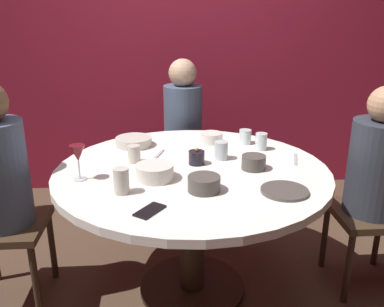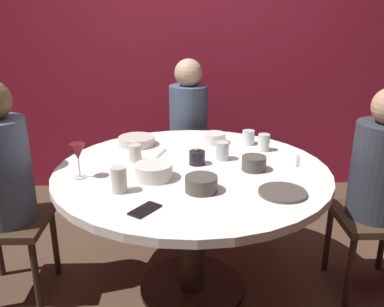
# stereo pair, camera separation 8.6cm
# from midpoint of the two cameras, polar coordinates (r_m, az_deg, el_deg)

# --- Properties ---
(ground_plane) EXTENTS (8.00, 8.00, 0.00)m
(ground_plane) POSITION_cam_midpoint_polar(r_m,az_deg,el_deg) (2.53, 1.02, -18.20)
(ground_plane) COLOR #4C3828
(back_wall) EXTENTS (6.00, 0.10, 2.60)m
(back_wall) POSITION_cam_midpoint_polar(r_m,az_deg,el_deg) (3.58, 0.02, 15.52)
(back_wall) COLOR maroon
(back_wall) RESTS_ON ground
(dining_table) EXTENTS (1.43, 1.43, 0.76)m
(dining_table) POSITION_cam_midpoint_polar(r_m,az_deg,el_deg) (2.21, 1.12, -5.49)
(dining_table) COLOR white
(dining_table) RESTS_ON ground
(seated_diner_left) EXTENTS (0.40, 0.40, 1.22)m
(seated_diner_left) POSITION_cam_midpoint_polar(r_m,az_deg,el_deg) (2.33, -23.98, -2.16)
(seated_diner_left) COLOR #3F2D1E
(seated_diner_left) RESTS_ON ground
(seated_diner_back) EXTENTS (0.40, 0.40, 1.21)m
(seated_diner_back) POSITION_cam_midpoint_polar(r_m,az_deg,el_deg) (3.07, 0.32, 4.34)
(seated_diner_back) COLOR #3F2D1E
(seated_diner_back) RESTS_ON ground
(seated_diner_right) EXTENTS (0.40, 0.40, 1.17)m
(seated_diner_right) POSITION_cam_midpoint_polar(r_m,az_deg,el_deg) (2.42, 25.60, -2.28)
(seated_diner_right) COLOR #3F2D1E
(seated_diner_right) RESTS_ON ground
(candle_holder) EXTENTS (0.09, 0.09, 0.09)m
(candle_holder) POSITION_cam_midpoint_polar(r_m,az_deg,el_deg) (2.19, 1.83, -0.58)
(candle_holder) COLOR black
(candle_holder) RESTS_ON dining_table
(wine_glass) EXTENTS (0.08, 0.08, 0.18)m
(wine_glass) POSITION_cam_midpoint_polar(r_m,az_deg,el_deg) (2.05, -14.38, 0.05)
(wine_glass) COLOR silver
(wine_glass) RESTS_ON dining_table
(dinner_plate) EXTENTS (0.22, 0.22, 0.01)m
(dinner_plate) POSITION_cam_midpoint_polar(r_m,az_deg,el_deg) (1.91, 13.67, -5.27)
(dinner_plate) COLOR #4C4742
(dinner_plate) RESTS_ON dining_table
(cell_phone) EXTENTS (0.14, 0.15, 0.01)m
(cell_phone) POSITION_cam_midpoint_polar(r_m,az_deg,el_deg) (1.71, -5.10, -7.77)
(cell_phone) COLOR black
(cell_phone) RESTS_ON dining_table
(bowl_serving_large) EXTENTS (0.12, 0.12, 0.07)m
(bowl_serving_large) POSITION_cam_midpoint_polar(r_m,az_deg,el_deg) (2.14, 9.69, -1.35)
(bowl_serving_large) COLOR #4C4742
(bowl_serving_large) RESTS_ON dining_table
(bowl_salad_center) EXTENTS (0.19, 0.19, 0.07)m
(bowl_salad_center) POSITION_cam_midpoint_polar(r_m,az_deg,el_deg) (2.01, -4.13, -2.49)
(bowl_salad_center) COLOR silver
(bowl_salad_center) RESTS_ON dining_table
(bowl_small_white) EXTENTS (0.14, 0.14, 0.06)m
(bowl_small_white) POSITION_cam_midpoint_polar(r_m,az_deg,el_deg) (2.55, 4.07, 2.15)
(bowl_small_white) COLOR silver
(bowl_small_white) RESTS_ON dining_table
(bowl_sauce_side) EXTENTS (0.22, 0.22, 0.05)m
(bowl_sauce_side) POSITION_cam_midpoint_polar(r_m,az_deg,el_deg) (2.52, -6.70, 1.75)
(bowl_sauce_side) COLOR beige
(bowl_sauce_side) RESTS_ON dining_table
(bowl_rice_portion) EXTENTS (0.15, 0.15, 0.07)m
(bowl_rice_portion) POSITION_cam_midpoint_polar(r_m,az_deg,el_deg) (1.87, 2.61, -4.22)
(bowl_rice_portion) COLOR #4C4742
(bowl_rice_portion) RESTS_ON dining_table
(cup_near_candle) EXTENTS (0.07, 0.07, 0.09)m
(cup_near_candle) POSITION_cam_midpoint_polar(r_m,az_deg,el_deg) (2.24, -6.80, 0.04)
(cup_near_candle) COLOR beige
(cup_near_candle) RESTS_ON dining_table
(cup_by_left_diner) EXTENTS (0.07, 0.07, 0.09)m
(cup_by_left_diner) POSITION_cam_midpoint_polar(r_m,az_deg,el_deg) (2.54, 8.77, 2.19)
(cup_by_left_diner) COLOR silver
(cup_by_left_diner) RESTS_ON dining_table
(cup_by_right_diner) EXTENTS (0.07, 0.07, 0.10)m
(cup_by_right_diner) POSITION_cam_midpoint_polar(r_m,az_deg,el_deg) (2.44, 10.90, 1.50)
(cup_by_right_diner) COLOR silver
(cup_by_right_diner) RESTS_ON dining_table
(cup_center_front) EXTENTS (0.07, 0.07, 0.10)m
(cup_center_front) POSITION_cam_midpoint_polar(r_m,az_deg,el_deg) (2.26, 5.29, 0.36)
(cup_center_front) COLOR silver
(cup_center_front) RESTS_ON dining_table
(cup_far_edge) EXTENTS (0.07, 0.07, 0.12)m
(cup_far_edge) POSITION_cam_midpoint_polar(r_m,az_deg,el_deg) (1.87, -8.79, -3.60)
(cup_far_edge) COLOR beige
(cup_far_edge) RESTS_ON dining_table
(fork_near_plate) EXTENTS (0.07, 0.18, 0.01)m
(fork_near_plate) POSITION_cam_midpoint_polar(r_m,az_deg,el_deg) (2.32, 15.40, -1.00)
(fork_near_plate) COLOR #B7B7BC
(fork_near_plate) RESTS_ON dining_table
(knife_near_plate) EXTENTS (0.07, 0.18, 0.01)m
(knife_near_plate) POSITION_cam_midpoint_polar(r_m,az_deg,el_deg) (2.34, -3.41, -0.14)
(knife_near_plate) COLOR #B7B7BC
(knife_near_plate) RESTS_ON dining_table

